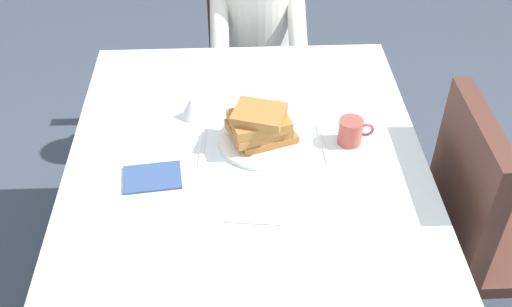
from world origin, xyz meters
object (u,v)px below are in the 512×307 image
at_px(syrup_pitcher, 191,107).
at_px(spoon_near_edge, 254,222).
at_px(chair_diner, 256,40).
at_px(dining_table_main, 248,199).
at_px(diner_person, 257,30).
at_px(plate_breakfast, 263,140).
at_px(breakfast_stack, 260,125).
at_px(knife_right_of_plate, 323,144).
at_px(chair_right_side, 486,218).
at_px(fork_left_of_plate, 203,147).
at_px(cup_coffee, 351,131).

distance_m(syrup_pitcher, spoon_near_edge, 0.53).
relative_size(chair_diner, spoon_near_edge, 6.20).
xyz_separation_m(dining_table_main, diner_person, (0.07, 1.01, 0.02)).
relative_size(diner_person, spoon_near_edge, 7.47).
relative_size(dining_table_main, plate_breakfast, 5.44).
xyz_separation_m(dining_table_main, breakfast_stack, (0.05, 0.16, 0.16)).
bearing_deg(syrup_pitcher, knife_right_of_plate, -21.47).
bearing_deg(dining_table_main, chair_diner, 86.39).
xyz_separation_m(diner_person, breakfast_stack, (-0.03, -0.85, 0.14)).
relative_size(chair_right_side, fork_left_of_plate, 5.17).
bearing_deg(knife_right_of_plate, cup_coffee, -87.74).
bearing_deg(spoon_near_edge, knife_right_of_plate, 61.09).
bearing_deg(syrup_pitcher, chair_diner, 73.89).
bearing_deg(cup_coffee, chair_right_side, -18.88).
xyz_separation_m(chair_diner, chair_right_side, (0.70, -1.17, 0.00)).
bearing_deg(plate_breakfast, cup_coffee, -2.33).
height_order(breakfast_stack, fork_left_of_plate, breakfast_stack).
height_order(fork_left_of_plate, knife_right_of_plate, same).
distance_m(breakfast_stack, knife_right_of_plate, 0.21).
relative_size(dining_table_main, chair_diner, 1.64).
xyz_separation_m(plate_breakfast, knife_right_of_plate, (0.19, -0.02, -0.01)).
relative_size(breakfast_stack, syrup_pitcher, 2.90).
bearing_deg(breakfast_stack, cup_coffee, -1.82).
height_order(chair_diner, chair_right_side, same).
distance_m(chair_right_side, knife_right_of_plate, 0.59).
distance_m(syrup_pitcher, fork_left_of_plate, 0.17).
bearing_deg(chair_diner, spoon_near_edge, 87.30).
height_order(dining_table_main, fork_left_of_plate, fork_left_of_plate).
height_order(breakfast_stack, cup_coffee, breakfast_stack).
bearing_deg(knife_right_of_plate, breakfast_stack, 81.30).
xyz_separation_m(chair_right_side, cup_coffee, (-0.44, 0.15, 0.25)).
bearing_deg(dining_table_main, cup_coffee, 24.62).
distance_m(cup_coffee, spoon_near_edge, 0.46).
distance_m(chair_right_side, cup_coffee, 0.53).
bearing_deg(cup_coffee, spoon_near_edge, -133.62).
height_order(chair_right_side, plate_breakfast, chair_right_side).
relative_size(diner_person, fork_left_of_plate, 6.22).
distance_m(syrup_pitcher, knife_right_of_plate, 0.45).
bearing_deg(chair_right_side, spoon_near_edge, -76.39).
bearing_deg(syrup_pitcher, diner_person, 70.58).
xyz_separation_m(dining_table_main, fork_left_of_plate, (-0.14, 0.14, 0.09)).
relative_size(chair_diner, diner_person, 0.83).
bearing_deg(chair_diner, chair_right_side, 120.78).
xyz_separation_m(diner_person, fork_left_of_plate, (-0.21, -0.87, 0.07)).
distance_m(dining_table_main, plate_breakfast, 0.20).
xyz_separation_m(chair_right_side, syrup_pitcher, (-0.95, 0.31, 0.25)).
bearing_deg(cup_coffee, syrup_pitcher, 162.82).
bearing_deg(diner_person, syrup_pitcher, 70.58).
bearing_deg(fork_left_of_plate, syrup_pitcher, 16.88).
xyz_separation_m(diner_person, chair_right_side, (0.70, -1.01, -0.14)).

